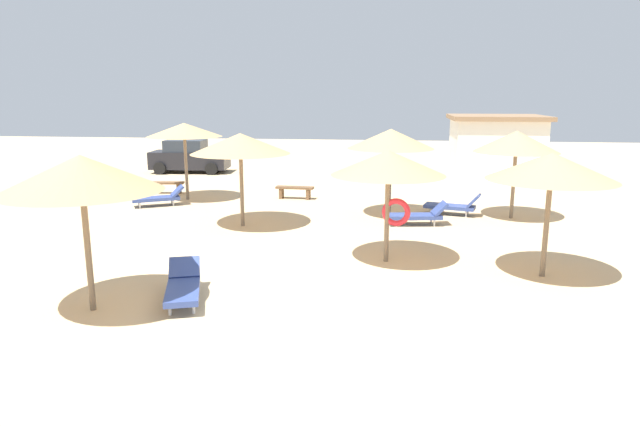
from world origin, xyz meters
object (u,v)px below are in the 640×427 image
Objects in this scene: lounger_1 at (419,215)px; lounger_2 at (454,206)px; parasol_0 at (81,174)px; bench_1 at (295,190)px; bench_0 at (166,185)px; parasol_3 at (184,130)px; lounger_3 at (160,197)px; parked_car at (189,157)px; beach_cabana at (495,148)px; lounger_0 at (183,286)px; parasol_1 at (391,139)px; parasol_2 at (517,142)px; parasol_4 at (240,144)px; parasol_5 at (552,167)px; parasol_6 at (388,164)px.

lounger_1 is 0.99× the size of lounger_2.
parasol_0 reaches higher than lounger_1.
bench_1 is at bearing 80.91° from parasol_0.
lounger_2 reaches higher than bench_0.
lounger_3 is at bearing -112.58° from parasol_3.
beach_cabana is at bearing -3.57° from parked_car.
lounger_3 reaches higher than lounger_0.
parasol_0 is 1.98× the size of bench_1.
parasol_0 is at bearing -73.94° from lounger_3.
lounger_2 is 15.67m from parked_car.
parasol_1 reaches higher than lounger_2.
parasol_2 is 1.49× the size of lounger_1.
lounger_2 is 0.45× the size of beach_cabana.
parasol_4 reaches higher than bench_1.
parasol_0 is 20.67m from beach_cabana.
parasol_2 is 2.93m from lounger_2.
parked_car is 0.95× the size of beach_cabana.
parked_car is at bearing 109.62° from parasol_3.
parasol_1 reaches higher than bench_1.
bench_0 is (-1.37, 1.16, -2.38)m from parasol_3.
beach_cabana reaches higher than lounger_1.
lounger_0 is at bearing 24.04° from parasol_0.
parasol_0 is 1.02× the size of parasol_1.
parasol_4 is (-4.59, -2.09, -0.03)m from parasol_1.
lounger_3 is (-12.58, 0.49, -2.24)m from parasol_2.
lounger_1 is (5.53, 0.83, -2.27)m from parasol_4.
parasol_3 is at bearing 101.46° from parasol_0.
lounger_0 is (-4.08, -8.56, -2.31)m from parasol_1.
parasol_0 reaches higher than lounger_0.
parasol_1 is 9.76m from lounger_0.
parasol_4 is at bearing -34.93° from lounger_3.
lounger_0 is at bearing -91.74° from bench_1.
lounger_2 is at bearing 54.95° from lounger_0.
parasol_3 is 0.97× the size of parasol_4.
beach_cabana is at bearing 47.99° from parasol_4.
parasol_2 is (4.09, 0.15, -0.06)m from parasol_1.
lounger_0 is 11.24m from bench_1.
lounger_3 is at bearing 177.79° from parasol_2.
parasol_2 is 8.51m from bench_1.
parasol_5 is 15.95m from bench_0.
parasol_5 reaches higher than parasol_6.
parasol_2 is at bearing -2.21° from lounger_3.
lounger_3 is at bearing 144.74° from parasol_6.
parasol_4 is at bearing 144.46° from parasol_6.
lounger_2 is 11.84m from bench_0.
parasol_4 reaches higher than parasol_6.
parasol_4 is 1.57× the size of lounger_2.
parasol_6 reaches higher than bench_0.
bench_0 is 0.37× the size of parked_car.
parasol_5 is at bearing -95.11° from parasol_2.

